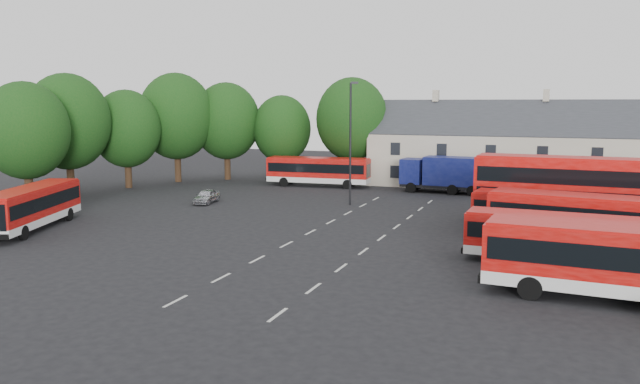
{
  "coord_description": "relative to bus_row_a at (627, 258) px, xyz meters",
  "views": [
    {
      "loc": [
        15.62,
        -36.56,
        8.73
      ],
      "look_at": [
        -0.82,
        5.91,
        2.2
      ],
      "focal_mm": 35.0,
      "sensor_mm": 36.0,
      "label": 1
    }
  ],
  "objects": [
    {
      "name": "bus_dd_north",
      "position": [
        -1.6,
        21.07,
        0.44
      ],
      "size": [
        10.81,
        4.02,
        4.33
      ],
      "rotation": [
        0.0,
        0.0,
        -0.16
      ],
      "color": "silver",
      "rests_on": "ground"
    },
    {
      "name": "silver_car",
      "position": [
        -31.69,
        17.27,
        -1.42
      ],
      "size": [
        1.98,
        3.75,
        1.22
      ],
      "primitive_type": "imported",
      "rotation": [
        0.0,
        0.0,
        0.16
      ],
      "color": "#ACADB3",
      "rests_on": "ground"
    },
    {
      "name": "terrace_houses",
      "position": [
        -4.54,
        37.09,
        1.83
      ],
      "size": [
        35.7,
        7.13,
        10.06
      ],
      "color": "beige",
      "rests_on": "ground"
    },
    {
      "name": "treeline",
      "position": [
        -39.28,
        26.45,
        4.65
      ],
      "size": [
        29.92,
        32.59,
        12.01
      ],
      "color": "black",
      "rests_on": "ground"
    },
    {
      "name": "box_truck",
      "position": [
        -13.41,
        31.14,
        -0.04
      ],
      "size": [
        8.19,
        2.88,
        3.54
      ],
      "rotation": [
        0.0,
        0.0,
        -0.04
      ],
      "color": "black",
      "rests_on": "ground"
    },
    {
      "name": "bus_row_d",
      "position": [
        -1.12,
        10.42,
        -0.06
      ],
      "size": [
        11.86,
        4.31,
        3.28
      ],
      "rotation": [
        0.0,
        0.0,
        -0.15
      ],
      "color": "silver",
      "rests_on": "ground"
    },
    {
      "name": "bus_dd_south",
      "position": [
        -2.44,
        16.8,
        0.83
      ],
      "size": [
        12.39,
        3.47,
        5.03
      ],
      "rotation": [
        0.0,
        0.0,
        -0.05
      ],
      "color": "silver",
      "rests_on": "ground"
    },
    {
      "name": "bus_row_b",
      "position": [
        0.03,
        3.34,
        -0.28
      ],
      "size": [
        10.46,
        3.02,
        2.92
      ],
      "rotation": [
        0.0,
        0.0,
        -0.06
      ],
      "color": "silver",
      "rests_on": "ground"
    },
    {
      "name": "bus_row_e",
      "position": [
        -3.2,
        13.14,
        -0.31
      ],
      "size": [
        10.33,
        3.53,
        2.86
      ],
      "rotation": [
        0.0,
        0.0,
        -0.12
      ],
      "color": "silver",
      "rests_on": "ground"
    },
    {
      "name": "bus_north",
      "position": [
        -26.57,
        31.15,
        -0.2
      ],
      "size": [
        10.92,
        3.31,
        3.04
      ],
      "rotation": [
        0.0,
        0.0,
        0.08
      ],
      "color": "silver",
      "rests_on": "ground"
    },
    {
      "name": "lamppost",
      "position": [
        -19.63,
        20.93,
        3.57
      ],
      "size": [
        0.72,
        0.48,
        10.49
      ],
      "rotation": [
        0.0,
        0.0,
        0.39
      ],
      "color": "black",
      "rests_on": "ground"
    },
    {
      "name": "bus_west",
      "position": [
        -36.87,
        2.96,
        -0.25
      ],
      "size": [
        5.68,
        10.69,
        2.97
      ],
      "rotation": [
        0.0,
        0.0,
        1.9
      ],
      "color": "silver",
      "rests_on": "ground"
    },
    {
      "name": "bus_row_c",
      "position": [
        -2.71,
        5.77,
        -0.35
      ],
      "size": [
        9.96,
        2.65,
        2.79
      ],
      "rotation": [
        0.0,
        0.0,
        -0.04
      ],
      "color": "silver",
      "rests_on": "ground"
    },
    {
      "name": "lane_markings",
      "position": [
        -16.04,
        9.09,
        -2.02
      ],
      "size": [
        5.15,
        33.8,
        0.01
      ],
      "color": "beige",
      "rests_on": "ground"
    },
    {
      "name": "bus_row_a",
      "position": [
        0.0,
        0.0,
        0.0
      ],
      "size": [
        12.08,
        3.38,
        3.38
      ],
      "rotation": [
        0.0,
        0.0,
        -0.05
      ],
      "color": "silver",
      "rests_on": "ground"
    },
    {
      "name": "ground",
      "position": [
        -18.54,
        7.09,
        -2.03
      ],
      "size": [
        140.0,
        140.0,
        0.0
      ],
      "primitive_type": "plane",
      "color": "black",
      "rests_on": "ground"
    }
  ]
}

